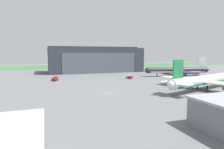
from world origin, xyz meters
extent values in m
plane|color=slate|center=(0.00, 0.00, 0.00)|extent=(440.00, 440.00, 0.00)
cube|color=#3A723B|center=(0.00, 154.20, 0.04)|extent=(440.00, 56.00, 0.08)
cube|color=#2D333D|center=(17.11, 86.42, 9.82)|extent=(75.19, 30.28, 19.64)
cube|color=#4C515B|center=(17.11, 71.13, 7.86)|extent=(57.15, 0.30, 15.71)
cube|color=#2D333D|center=(17.11, 86.42, 20.24)|extent=(75.19, 7.27, 1.20)
cylinder|color=white|center=(40.64, -7.62, 4.21)|extent=(43.75, 16.53, 4.06)
sphere|color=white|center=(19.34, -13.94, 4.21)|extent=(3.16, 3.16, 3.16)
cube|color=#1E7A42|center=(40.64, -7.62, 3.09)|extent=(40.35, 15.56, 0.71)
cube|color=#1E7A42|center=(22.75, -12.93, 9.69)|extent=(5.65, 2.03, 6.90)
cube|color=white|center=(22.76, -16.10, 4.61)|extent=(5.45, 6.58, 0.28)
cube|color=white|center=(21.03, -10.27, 4.61)|extent=(5.45, 6.58, 0.28)
cube|color=white|center=(36.77, 2.28, 3.70)|extent=(12.21, 20.20, 0.56)
cylinder|color=gray|center=(37.97, 1.06, 2.29)|extent=(4.33, 3.24, 2.23)
cylinder|color=black|center=(55.12, -3.32, 1.09)|extent=(0.56, 0.56, 2.18)
cylinder|color=black|center=(39.54, -10.17, 1.09)|extent=(0.56, 0.56, 2.18)
cylinder|color=black|center=(38.33, -6.09, 1.09)|extent=(0.56, 0.56, 2.18)
cylinder|color=#282B33|center=(61.34, 36.78, 4.13)|extent=(41.50, 12.87, 3.86)
sphere|color=#282B33|center=(41.01, 41.33, 4.13)|extent=(3.70, 3.70, 3.70)
sphere|color=#282B33|center=(81.66, 32.22, 4.13)|extent=(3.01, 3.01, 3.01)
cube|color=silver|center=(61.34, 36.78, 3.07)|extent=(38.25, 12.18, 0.67)
cube|color=silver|center=(78.41, 32.95, 9.33)|extent=(5.37, 1.57, 6.56)
cube|color=#282B33|center=(79.86, 35.60, 4.51)|extent=(4.84, 6.09, 0.28)
cube|color=#282B33|center=(78.59, 29.94, 4.51)|extent=(4.84, 6.09, 0.28)
cube|color=#282B33|center=(64.44, 46.81, 3.65)|extent=(10.62, 19.82, 0.56)
cube|color=#282B33|center=(59.86, 26.38, 3.65)|extent=(10.62, 19.82, 0.56)
cylinder|color=gray|center=(63.33, 45.52, 2.28)|extent=(4.04, 2.87, 2.12)
cylinder|color=gray|center=(59.41, 28.02, 2.28)|extent=(4.04, 2.87, 2.12)
cylinder|color=black|center=(47.51, 39.87, 1.10)|extent=(0.56, 0.56, 2.20)
cylinder|color=black|center=(63.41, 38.39, 1.10)|extent=(0.56, 0.56, 2.20)
cylinder|color=black|center=(62.52, 34.44, 1.10)|extent=(0.56, 0.56, 2.20)
cube|color=#AD1E19|center=(-17.43, 41.30, 1.38)|extent=(2.54, 2.29, 1.82)
cube|color=#AD1E19|center=(-18.43, 39.79, 1.10)|extent=(3.11, 3.15, 1.25)
cylinder|color=black|center=(-16.49, 40.58, 0.47)|extent=(0.74, 0.93, 0.95)
cylinder|color=black|center=(-18.45, 41.89, 0.47)|extent=(0.74, 0.93, 0.95)
cylinder|color=black|center=(-17.69, 38.77, 0.47)|extent=(0.74, 0.93, 0.95)
cylinder|color=black|center=(-19.66, 40.08, 0.47)|extent=(0.74, 0.93, 0.95)
cube|color=silver|center=(25.01, 37.00, 1.29)|extent=(2.26, 2.09, 1.72)
cube|color=#AD1E19|center=(25.61, 34.89, 1.08)|extent=(2.57, 3.18, 1.28)
cylinder|color=black|center=(26.02, 37.23, 0.44)|extent=(0.49, 0.91, 0.87)
cylinder|color=black|center=(24.03, 36.66, 0.44)|extent=(0.49, 0.91, 0.87)
cylinder|color=black|center=(26.74, 34.68, 0.44)|extent=(0.49, 0.91, 0.87)
cylinder|color=black|center=(24.75, 34.12, 0.44)|extent=(0.49, 0.91, 0.87)
camera|label=1|loc=(-23.10, -71.03, 15.52)|focal=30.97mm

